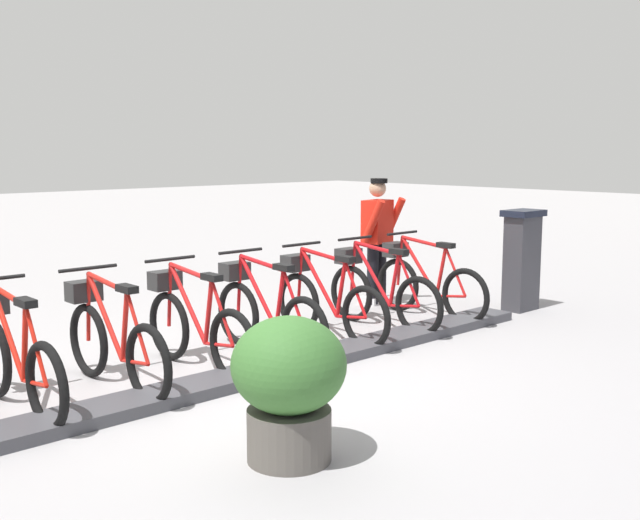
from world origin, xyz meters
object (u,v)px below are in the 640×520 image
Objects in this scene: planter_bush at (289,381)px; bike_docked_2 at (326,300)px; bike_docked_4 at (195,324)px; payment_kiosk at (522,258)px; bike_docked_0 at (426,282)px; bike_docked_1 at (379,291)px; bike_docked_6 at (14,357)px; worker_near_rack at (378,236)px; bike_docked_3 at (265,311)px; bike_docked_5 at (112,339)px.

bike_docked_2 is at bearing -47.36° from planter_bush.
payment_kiosk is at bearing -97.18° from bike_docked_4.
bike_docked_0 and bike_docked_1 have the same top height.
bike_docked_0 and bike_docked_6 have the same top height.
bike_docked_0 is 1.04m from worker_near_rack.
payment_kiosk is at bearing -143.99° from worker_near_rack.
worker_near_rack is (0.91, -5.13, 0.48)m from bike_docked_6.
payment_kiosk reaches higher than bike_docked_6.
bike_docked_2 is at bearing -90.00° from bike_docked_3.
payment_kiosk is at bearing -98.78° from bike_docked_3.
bike_docked_1 is (0.57, 2.03, -0.24)m from payment_kiosk.
bike_docked_1 is at bearing -55.68° from planter_bush.
planter_bush is at bearing 107.24° from payment_kiosk.
bike_docked_2 is at bearing 117.09° from worker_near_rack.
bike_docked_0 reaches higher than planter_bush.
planter_bush is at bearing 124.32° from bike_docked_1.
bike_docked_2 is 1.00× the size of bike_docked_6.
planter_bush is (-1.63, 5.26, -0.12)m from payment_kiosk.
bike_docked_1 is at bearing 74.27° from payment_kiosk.
bike_docked_4 is at bearing 82.82° from payment_kiosk.
bike_docked_0 is 1.00× the size of bike_docked_1.
worker_near_rack is at bearing 36.01° from payment_kiosk.
bike_docked_2 is 3.34m from bike_docked_6.
planter_bush is at bearing 161.87° from bike_docked_4.
bike_docked_1 is 1.77× the size of planter_bush.
bike_docked_1 and bike_docked_5 have the same top height.
bike_docked_1 and bike_docked_3 have the same top height.
bike_docked_5 is at bearing 90.00° from bike_docked_4.
bike_docked_6 is at bearing 100.10° from worker_near_rack.
bike_docked_3 is 1.77× the size of planter_bush.
bike_docked_4 is (0.00, 3.34, 0.00)m from bike_docked_0.
payment_kiosk reaches higher than bike_docked_4.
bike_docked_3 and bike_docked_5 have the same top height.
worker_near_rack reaches higher than bike_docked_6.
bike_docked_1 is 1.40m from worker_near_rack.
bike_docked_0 is at bearing -90.00° from bike_docked_6.
bike_docked_2 is at bearing 78.72° from payment_kiosk.
payment_kiosk reaches higher than bike_docked_5.
bike_docked_1 is 2.51m from bike_docked_4.
bike_docked_2 and bike_docked_6 have the same top height.
worker_near_rack is 5.23m from planter_bush.
bike_docked_3 is (0.00, 0.84, 0.00)m from bike_docked_2.
bike_docked_3 is at bearing 90.00° from bike_docked_1.
payment_kiosk is at bearing -95.26° from bike_docked_6.
bike_docked_4 is 1.04× the size of worker_near_rack.
bike_docked_2 is 2.51m from bike_docked_5.
payment_kiosk is 0.74× the size of bike_docked_1.
bike_docked_1 is at bearing -90.00° from bike_docked_5.
bike_docked_1 is 1.00× the size of bike_docked_5.
bike_docked_4 is 1.00× the size of bike_docked_6.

